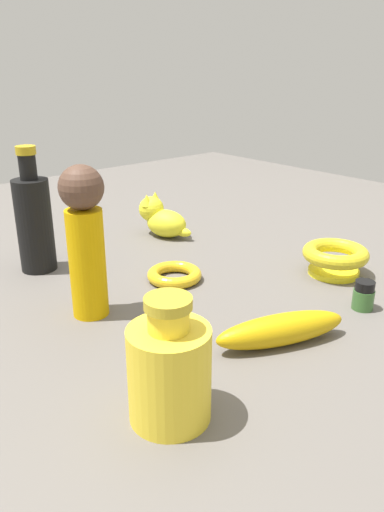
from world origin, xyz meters
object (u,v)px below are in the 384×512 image
object	(u,v)px
bangle	(174,275)
bottle_tall	(34,221)
banana	(281,330)
person_figure_adult	(85,238)
bottle_short	(169,370)
bowl	(335,257)
nail_polish_jar	(364,295)
cat_figurine	(162,218)

from	to	relation	value
bangle	bottle_tall	distance (m)	0.28
bottle_tall	banana	bearing A→B (deg)	-164.32
person_figure_adult	bottle_short	distance (m)	0.28
bottle_short	banana	bearing A→B (deg)	-85.34
bowl	bottle_tall	xyz separation A→B (m)	(0.38, 0.40, 0.06)
bangle	person_figure_adult	size ratio (longest dim) A/B	0.42
bottle_tall	nail_polish_jar	bearing A→B (deg)	-147.40
bowl	bangle	bearing A→B (deg)	54.24
cat_figurine	bottle_short	bearing A→B (deg)	142.95
person_figure_adult	nail_polish_jar	xyz separation A→B (m)	(-0.27, -0.34, -0.10)
cat_figurine	banana	xyz separation A→B (m)	(-0.48, 0.16, -0.02)
banana	bowl	xyz separation A→B (m)	(0.09, -0.27, 0.01)
bangle	bowl	bearing A→B (deg)	-125.76
banana	person_figure_adult	bearing A→B (deg)	-37.20
bottle_short	bowl	bearing A→B (deg)	-77.00
banana	bottle_tall	world-z (taller)	bottle_tall
banana	bangle	bearing A→B (deg)	-74.07
bangle	bowl	world-z (taller)	bowl
cat_figurine	bowl	xyz separation A→B (m)	(-0.39, -0.10, -0.01)
cat_figurine	bottle_short	xyz separation A→B (m)	(-0.50, 0.37, 0.02)
nail_polish_jar	bottle_short	bearing A→B (deg)	89.96
bangle	cat_figurine	distance (m)	0.25
bangle	banana	bearing A→B (deg)	174.27
bangle	bowl	size ratio (longest dim) A/B	0.82
banana	bottle_tall	xyz separation A→B (m)	(0.48, 0.13, 0.07)
bowl	bottle_short	world-z (taller)	bottle_short
bangle	banana	xyz separation A→B (m)	(-0.27, 0.03, 0.01)
bangle	cat_figurine	size ratio (longest dim) A/B	0.74
cat_figurine	bowl	bearing A→B (deg)	-164.85
banana	person_figure_adult	world-z (taller)	person_figure_adult
banana	bottle_short	size ratio (longest dim) A/B	1.34
cat_figurine	nail_polish_jar	bearing A→B (deg)	-177.79
person_figure_adult	banana	bearing A→B (deg)	-148.85
person_figure_adult	cat_figurine	bearing A→B (deg)	-54.43
bangle	cat_figurine	xyz separation A→B (m)	(0.21, -0.14, 0.03)
bangle	bowl	xyz separation A→B (m)	(-0.17, -0.24, 0.02)
cat_figurine	nail_polish_jar	xyz separation A→B (m)	(-0.50, -0.02, -0.02)
person_figure_adult	bowl	bearing A→B (deg)	-110.78
banana	bottle_short	world-z (taller)	bottle_short
bowl	bottle_short	size ratio (longest dim) A/B	0.82
cat_figurine	bottle_short	distance (m)	0.62
bottle_tall	bottle_short	world-z (taller)	bottle_tall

